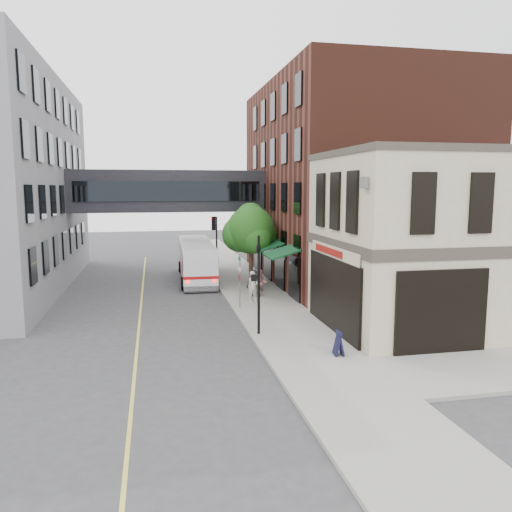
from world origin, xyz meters
name	(u,v)px	position (x,y,z in m)	size (l,w,h in m)	color
ground	(259,351)	(0.00, 0.00, 0.00)	(120.00, 120.00, 0.00)	#38383A
sidewalk_main	(245,284)	(2.00, 14.00, 0.07)	(4.00, 60.00, 0.15)	gray
corner_building	(433,241)	(8.97, 2.00, 4.21)	(10.19, 8.12, 8.45)	#B8A88D
brick_building	(350,184)	(9.98, 15.00, 6.99)	(13.76, 18.00, 14.00)	#482016
skyway_bridge	(169,191)	(-3.00, 18.00, 6.50)	(14.00, 3.18, 3.00)	black
traffic_signal_near	(258,272)	(0.37, 2.00, 2.98)	(0.44, 0.22, 4.60)	black
traffic_signal_far	(215,234)	(0.26, 17.00, 3.34)	(0.53, 0.28, 4.50)	black
street_sign_pole	(240,276)	(0.39, 7.00, 1.93)	(0.08, 0.75, 3.00)	gray
street_tree	(250,230)	(2.19, 13.22, 3.91)	(3.80, 3.20, 5.60)	#382619
lane_marking	(141,303)	(-5.00, 10.00, 0.01)	(0.12, 40.00, 0.01)	#D8CC4C
bus	(196,259)	(-1.11, 17.01, 1.56)	(2.75, 10.38, 2.78)	white
pedestrian_a	(253,287)	(1.42, 8.39, 1.04)	(0.65, 0.43, 1.79)	silver
pedestrian_b	(261,283)	(2.18, 9.81, 0.97)	(0.80, 0.62, 1.64)	tan
pedestrian_c	(254,283)	(1.78, 9.89, 0.96)	(1.04, 0.60, 1.62)	black
newspaper_box	(256,284)	(2.27, 11.53, 0.58)	(0.43, 0.38, 0.86)	#145816
sandwich_board	(339,343)	(2.90, -1.50, 0.64)	(0.35, 0.55, 0.98)	black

